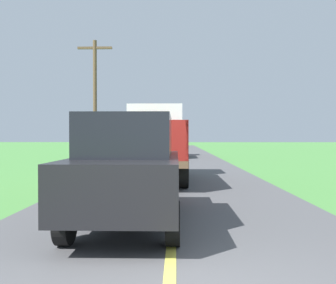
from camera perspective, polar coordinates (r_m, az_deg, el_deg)
The scene contains 4 objects.
banana_truck_near at distance 13.11m, azimuth -2.17°, elevation 0.13°, with size 2.38×5.82×2.80m.
banana_truck_far at distance 27.51m, azimuth -0.57°, elevation 0.55°, with size 2.38×5.81×2.80m.
utility_pole_roadside at distance 19.29m, azimuth -11.74°, elevation 6.85°, with size 1.84×0.20×6.76m.
following_car at distance 6.27m, azimuth -6.18°, elevation -4.27°, with size 1.74×4.10×1.92m.
Camera 1 is at (0.07, -3.03, 1.63)m, focal length 37.63 mm.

